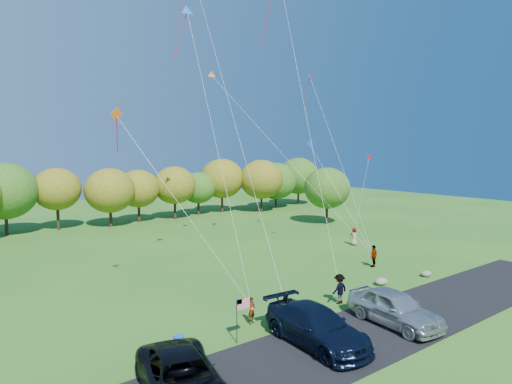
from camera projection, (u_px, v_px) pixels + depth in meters
ground at (319, 311)px, 28.12m from camera, size 140.00×140.00×0.00m
asphalt_lane at (372, 331)px, 24.98m from camera, size 44.00×6.00×0.06m
treeline at (95, 191)px, 55.52m from camera, size 76.06×27.37×8.36m
minivan_dark at (182, 378)px, 18.03m from camera, size 4.52×6.91×1.77m
minivan_navy at (316, 326)px, 23.15m from camera, size 3.14×6.68×1.88m
minivan_silver at (395, 308)px, 25.71m from camera, size 2.94×6.03×1.98m
flyer_a at (252, 310)px, 26.04m from camera, size 0.66×0.56×1.54m
flyer_b at (286, 308)px, 26.00m from camera, size 1.14×1.08×1.85m
flyer_c at (339, 289)px, 29.36m from camera, size 1.26×0.74×1.94m
flyer_d at (374, 256)px, 38.37m from camera, size 1.18×0.70×1.88m
flyer_e at (354, 237)px, 46.89m from camera, size 0.90×1.05×1.81m
park_bench at (167, 354)px, 21.07m from camera, size 1.82×0.62×1.01m
trash_barrel at (179, 344)px, 22.51m from camera, size 0.53×0.53×0.79m
flag_assembly at (241, 310)px, 23.45m from camera, size 0.86×0.56×2.32m
boulder_near at (381, 281)px, 33.41m from camera, size 1.06×0.83×0.53m
boulder_far at (426, 274)px, 35.56m from camera, size 0.90×0.75×0.47m
kites_aloft at (243, 30)px, 39.04m from camera, size 27.98×11.14×17.73m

